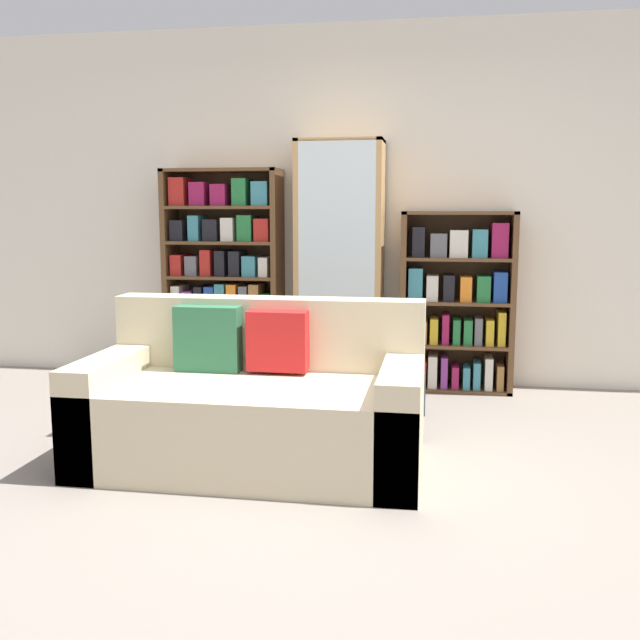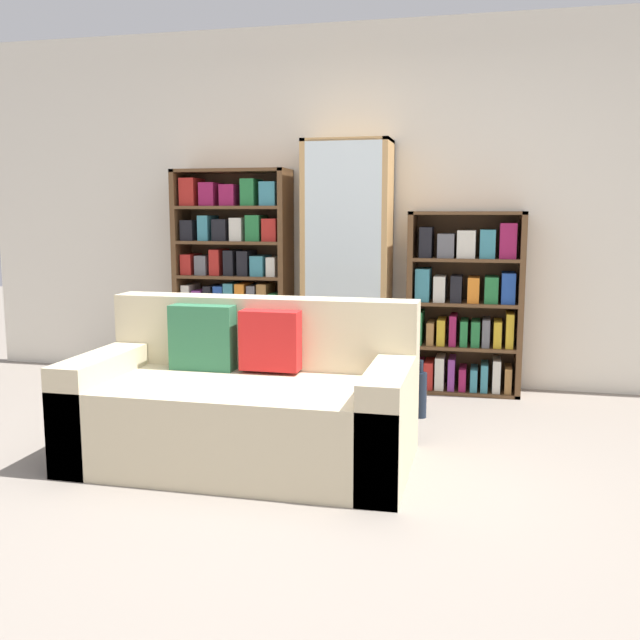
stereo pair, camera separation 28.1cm
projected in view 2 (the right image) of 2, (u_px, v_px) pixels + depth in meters
The scene contains 7 objects.
ground_plane at pixel (295, 500), 3.27m from camera, with size 16.00×16.00×0.00m, color gray.
wall_back at pixel (378, 207), 5.41m from camera, with size 6.61×0.06×2.70m.
couch at pixel (246, 405), 3.78m from camera, with size 1.74×0.92×0.84m.
bookshelf_left at pixel (234, 279), 5.54m from camera, with size 0.89×0.32×1.63m.
display_cabinet at pixel (347, 265), 5.31m from camera, with size 0.64×0.36×1.83m.
bookshelf_right at pixel (465, 305), 5.17m from camera, with size 0.82×0.32×1.32m.
wine_bottle at pixel (420, 394), 4.57m from camera, with size 0.08×0.08×0.38m.
Camera 2 is at (0.82, -3.00, 1.31)m, focal length 40.00 mm.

